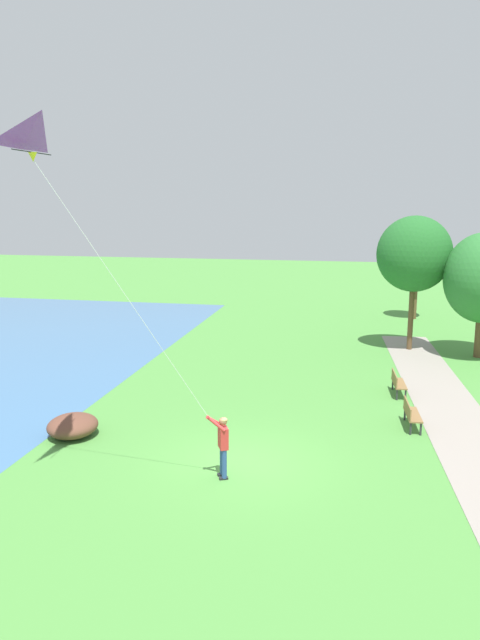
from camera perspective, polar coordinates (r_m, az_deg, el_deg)
name	(u,v)px	position (r m, az deg, el deg)	size (l,w,h in m)	color
ground_plane	(242,463)	(17.98, 0.19, -13.31)	(120.00, 120.00, 0.00)	#4C8E3D
walkway_path	(477,454)	(19.85, 21.41, -11.66)	(2.40, 32.00, 0.02)	gray
person_kite_flyer	(222,441)	(16.73, -1.67, -11.35)	(0.63, 0.50, 1.83)	#232328
flying_kite	(44,137)	(15.10, -17.99, 16.02)	(3.78, 2.68, 7.65)	purple
park_bench_near_walkway	(411,413)	(21.17, 15.76, -8.40)	(0.55, 1.53, 0.88)	olive
park_bench_far_walkway	(397,382)	(24.47, 14.58, -5.67)	(0.55, 1.53, 0.88)	olive
tree_lakeside_far	(417,249)	(39.80, 16.33, 6.39)	(2.28, 2.40, 6.34)	brown
tree_lakeside_near	(414,254)	(31.29, 16.07, 5.96)	(3.67, 3.14, 6.73)	brown
lakeside_shrub	(73,426)	(20.47, -15.46, -9.56)	(1.59, 1.74, 0.69)	brown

